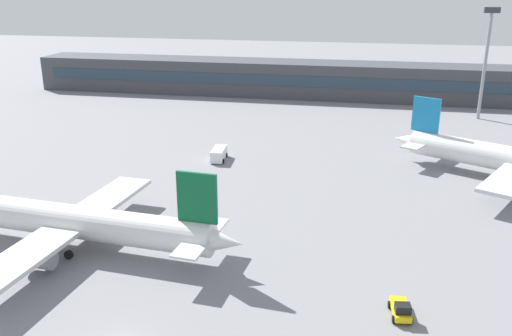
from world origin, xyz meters
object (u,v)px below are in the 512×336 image
at_px(baggage_tug_yellow, 401,309).
at_px(service_van_white, 219,154).
at_px(floodlight_tower_west, 486,55).
at_px(airplane_near, 62,220).

distance_m(baggage_tug_yellow, service_van_white, 50.42).
height_order(baggage_tug_yellow, floodlight_tower_west, floodlight_tower_west).
bearing_deg(floodlight_tower_west, service_van_white, -140.49).
relative_size(baggage_tug_yellow, floodlight_tower_west, 0.16).
bearing_deg(airplane_near, baggage_tug_yellow, -10.28).
relative_size(airplane_near, service_van_white, 8.17).
xyz_separation_m(airplane_near, floodlight_tower_west, (57.96, 74.85, 10.65)).
bearing_deg(airplane_near, floodlight_tower_west, 52.25).
bearing_deg(service_van_white, baggage_tug_yellow, -55.41).
bearing_deg(floodlight_tower_west, baggage_tug_yellow, -103.84).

